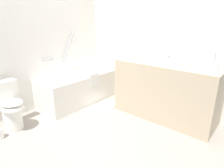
% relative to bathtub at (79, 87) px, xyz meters
% --- Properties ---
extents(ground_plane, '(4.16, 4.16, 0.00)m').
position_rel_bathtub_xyz_m(ground_plane, '(-0.77, -1.06, -0.29)').
color(ground_plane, '#9E9389').
extents(wall_back_tiled, '(3.56, 0.10, 2.37)m').
position_rel_bathtub_xyz_m(wall_back_tiled, '(-0.77, 0.38, 0.89)').
color(wall_back_tiled, silver).
rests_on(wall_back_tiled, ground_plane).
extents(wall_right_mirror, '(0.10, 3.18, 2.37)m').
position_rel_bathtub_xyz_m(wall_right_mirror, '(0.86, -1.06, 0.89)').
color(wall_right_mirror, silver).
rests_on(wall_right_mirror, ground_plane).
extents(bathtub, '(1.55, 0.65, 1.32)m').
position_rel_bathtub_xyz_m(bathtub, '(0.00, 0.00, 0.00)').
color(bathtub, white).
rests_on(bathtub, ground_plane).
extents(toilet, '(0.39, 0.50, 0.70)m').
position_rel_bathtub_xyz_m(toilet, '(-1.30, -0.00, 0.06)').
color(toilet, white).
rests_on(toilet, ground_plane).
extents(vanity_counter, '(0.64, 1.57, 0.89)m').
position_rel_bathtub_xyz_m(vanity_counter, '(0.49, -1.53, 0.16)').
color(vanity_counter, tan).
rests_on(vanity_counter, ground_plane).
extents(sink_basin, '(0.35, 0.35, 0.04)m').
position_rel_bathtub_xyz_m(sink_basin, '(0.49, -1.44, 0.62)').
color(sink_basin, white).
rests_on(sink_basin, vanity_counter).
extents(sink_faucet, '(0.10, 0.15, 0.08)m').
position_rel_bathtub_xyz_m(sink_faucet, '(0.70, -1.44, 0.64)').
color(sink_faucet, '#B7B7BC').
rests_on(sink_faucet, vanity_counter).
extents(water_bottle_0, '(0.06, 0.06, 0.22)m').
position_rel_bathtub_xyz_m(water_bottle_0, '(0.46, -1.00, 0.70)').
color(water_bottle_0, silver).
rests_on(water_bottle_0, vanity_counter).
extents(water_bottle_1, '(0.07, 0.07, 0.20)m').
position_rel_bathtub_xyz_m(water_bottle_1, '(0.49, -1.93, 0.69)').
color(water_bottle_1, silver).
rests_on(water_bottle_1, vanity_counter).
extents(water_bottle_2, '(0.06, 0.06, 0.25)m').
position_rel_bathtub_xyz_m(water_bottle_2, '(0.51, -2.14, 0.72)').
color(water_bottle_2, silver).
rests_on(water_bottle_2, vanity_counter).
extents(water_bottle_3, '(0.07, 0.07, 0.24)m').
position_rel_bathtub_xyz_m(water_bottle_3, '(0.45, -1.13, 0.71)').
color(water_bottle_3, silver).
rests_on(water_bottle_3, vanity_counter).
extents(water_bottle_4, '(0.06, 0.06, 0.19)m').
position_rel_bathtub_xyz_m(water_bottle_4, '(0.47, -1.69, 0.69)').
color(water_bottle_4, silver).
rests_on(water_bottle_4, vanity_counter).
extents(drinking_glass_0, '(0.08, 0.08, 0.08)m').
position_rel_bathtub_xyz_m(drinking_glass_0, '(0.48, -1.83, 0.64)').
color(drinking_glass_0, white).
rests_on(drinking_glass_0, vanity_counter).
extents(drinking_glass_1, '(0.07, 0.07, 0.10)m').
position_rel_bathtub_xyz_m(drinking_glass_1, '(0.48, -0.87, 0.65)').
color(drinking_glass_1, white).
rests_on(drinking_glass_1, vanity_counter).
extents(drinking_glass_2, '(0.06, 0.06, 0.10)m').
position_rel_bathtub_xyz_m(drinking_glass_2, '(0.44, -2.21, 0.65)').
color(drinking_glass_2, white).
rests_on(drinking_glass_2, vanity_counter).
extents(bath_mat, '(0.55, 0.33, 0.01)m').
position_rel_bathtub_xyz_m(bath_mat, '(0.11, -0.53, -0.29)').
color(bath_mat, white).
rests_on(bath_mat, ground_plane).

